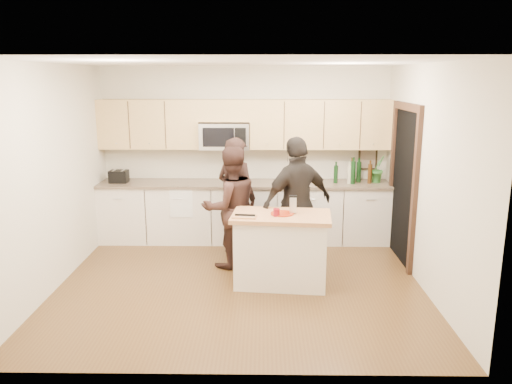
{
  "coord_description": "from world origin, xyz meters",
  "views": [
    {
      "loc": [
        0.28,
        -5.88,
        2.54
      ],
      "look_at": [
        0.19,
        0.35,
        1.1
      ],
      "focal_mm": 35.0,
      "sensor_mm": 36.0,
      "label": 1
    }
  ],
  "objects_px": {
    "island": "(281,249)",
    "woman_left": "(236,196)",
    "woman_center": "(231,208)",
    "woman_right": "(297,204)",
    "toaster": "(119,176)"
  },
  "relations": [
    {
      "from": "woman_left",
      "to": "woman_right",
      "type": "distance_m",
      "value": 1.01
    },
    {
      "from": "island",
      "to": "woman_left",
      "type": "bearing_deg",
      "value": 124.35
    },
    {
      "from": "woman_right",
      "to": "toaster",
      "type": "bearing_deg",
      "value": -53.3
    },
    {
      "from": "woman_left",
      "to": "woman_center",
      "type": "relative_size",
      "value": 1.04
    },
    {
      "from": "island",
      "to": "woman_left",
      "type": "height_order",
      "value": "woman_left"
    },
    {
      "from": "island",
      "to": "woman_right",
      "type": "bearing_deg",
      "value": 72.68
    },
    {
      "from": "island",
      "to": "woman_center",
      "type": "bearing_deg",
      "value": 143.45
    },
    {
      "from": "toaster",
      "to": "woman_right",
      "type": "distance_m",
      "value": 2.92
    },
    {
      "from": "island",
      "to": "woman_right",
      "type": "relative_size",
      "value": 0.71
    },
    {
      "from": "woman_left",
      "to": "woman_right",
      "type": "xyz_separation_m",
      "value": [
        0.84,
        -0.55,
        0.04
      ]
    },
    {
      "from": "island",
      "to": "woman_center",
      "type": "distance_m",
      "value": 0.96
    },
    {
      "from": "island",
      "to": "woman_left",
      "type": "xyz_separation_m",
      "value": [
        -0.61,
        1.1,
        0.4
      ]
    },
    {
      "from": "woman_center",
      "to": "woman_left",
      "type": "bearing_deg",
      "value": -120.48
    },
    {
      "from": "toaster",
      "to": "woman_center",
      "type": "height_order",
      "value": "woman_center"
    },
    {
      "from": "island",
      "to": "woman_left",
      "type": "distance_m",
      "value": 1.32
    }
  ]
}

